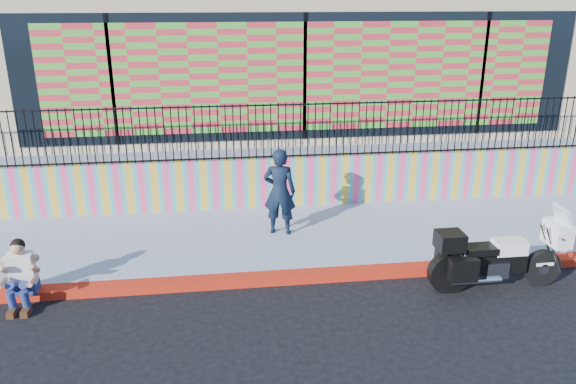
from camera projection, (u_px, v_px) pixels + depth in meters
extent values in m
plane|color=black|center=(341.00, 278.00, 9.66)|extent=(90.00, 90.00, 0.00)
cube|color=#AC170C|center=(341.00, 274.00, 9.63)|extent=(16.00, 0.30, 0.15)
cube|color=#8D92A9|center=(323.00, 235.00, 11.18)|extent=(16.00, 3.00, 0.15)
cube|color=#FF437A|center=(310.00, 181.00, 12.46)|extent=(16.00, 0.20, 1.10)
cube|color=#8D92A9|center=(282.00, 131.00, 17.25)|extent=(16.00, 10.00, 1.25)
cube|color=tan|center=(283.00, 44.00, 16.19)|extent=(14.00, 8.00, 4.00)
cube|color=black|center=(305.00, 77.00, 12.57)|extent=(12.60, 0.04, 2.80)
cube|color=red|center=(305.00, 78.00, 12.54)|extent=(11.48, 0.02, 2.40)
cylinder|color=black|center=(542.00, 268.00, 9.34)|extent=(0.63, 0.13, 0.63)
cylinder|color=black|center=(449.00, 274.00, 9.14)|extent=(0.63, 0.13, 0.63)
cube|color=black|center=(497.00, 262.00, 9.19)|extent=(0.90, 0.27, 0.32)
cube|color=silver|center=(494.00, 267.00, 9.21)|extent=(0.38, 0.32, 0.29)
cube|color=white|center=(509.00, 246.00, 9.12)|extent=(0.52, 0.30, 0.23)
cube|color=black|center=(480.00, 249.00, 9.06)|extent=(0.52, 0.32, 0.11)
cube|color=white|center=(557.00, 233.00, 9.15)|extent=(0.29, 0.49, 0.40)
cube|color=silver|center=(563.00, 216.00, 9.06)|extent=(0.17, 0.44, 0.32)
cube|color=black|center=(450.00, 241.00, 8.94)|extent=(0.42, 0.40, 0.29)
cube|color=black|center=(464.00, 270.00, 8.82)|extent=(0.46, 0.17, 0.38)
cube|color=black|center=(449.00, 254.00, 9.35)|extent=(0.46, 0.17, 0.38)
cube|color=white|center=(543.00, 263.00, 9.31)|extent=(0.30, 0.15, 0.06)
imported|color=black|center=(280.00, 192.00, 10.84)|extent=(0.71, 0.55, 1.72)
cube|color=navy|center=(26.00, 287.00, 8.89)|extent=(0.36, 0.28, 0.18)
cube|color=white|center=(22.00, 268.00, 8.73)|extent=(0.38, 0.27, 0.54)
sphere|color=tan|center=(17.00, 248.00, 8.57)|extent=(0.21, 0.21, 0.21)
cube|color=#472814|center=(12.00, 312.00, 8.53)|extent=(0.11, 0.26, 0.10)
cube|color=#472814|center=(26.00, 311.00, 8.55)|extent=(0.11, 0.26, 0.10)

